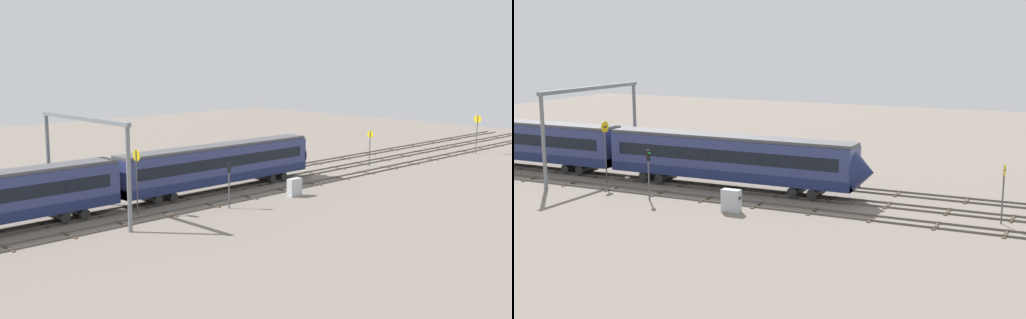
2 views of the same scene
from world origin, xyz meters
The scene contains 11 objects.
ground_plane centered at (0.00, 0.00, 0.00)m, with size 153.21×153.21×0.00m, color slate.
track_near_foreground centered at (0.00, -4.46, 0.07)m, with size 137.21×2.40×0.16m.
track_with_train centered at (0.00, 0.00, 0.07)m, with size 137.21×2.40×0.16m.
track_middle centered at (0.00, 4.46, 0.07)m, with size 137.21×2.40×0.16m.
overhead_gantry centered at (-17.93, 0.06, 6.38)m, with size 0.40×14.54×8.86m.
speed_sign_near_foreground centered at (-14.38, -2.61, 3.93)m, with size 0.14×1.07×5.92m.
speed_sign_mid_trackside centered at (41.15, -6.33, 3.77)m, with size 0.14×1.10×5.61m.
speed_sign_far_trackside centered at (21.44, -1.79, 3.01)m, with size 0.14×0.91×4.59m.
speed_sign_distant_end centered at (4.60, 2.84, 2.97)m, with size 0.14×0.86×4.60m.
signal_light_trackside_approach centered at (-6.89, -6.45, 2.83)m, with size 0.31×0.32×4.30m.
relay_cabinet centered at (1.38, -7.09, 0.91)m, with size 1.56×0.72×1.82m.
Camera 1 is at (-44.88, -49.40, 13.98)m, focal length 44.32 mm.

